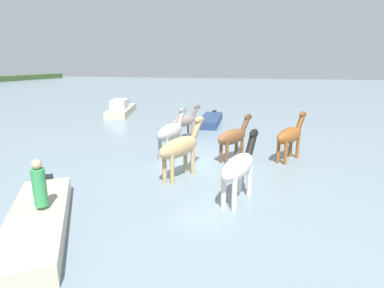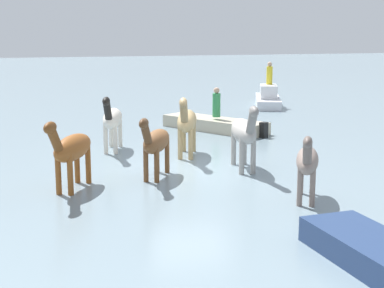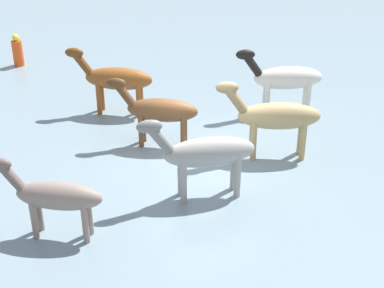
{
  "view_description": "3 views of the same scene",
  "coord_description": "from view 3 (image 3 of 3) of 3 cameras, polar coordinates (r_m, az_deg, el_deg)",
  "views": [
    {
      "loc": [
        -11.8,
        -2.43,
        4.01
      ],
      "look_at": [
        -0.0,
        0.48,
        0.78
      ],
      "focal_mm": 28.49,
      "sensor_mm": 36.0,
      "label": 1
    },
    {
      "loc": [
        16.02,
        -4.5,
        4.07
      ],
      "look_at": [
        -0.16,
        0.16,
        0.73
      ],
      "focal_mm": 54.23,
      "sensor_mm": 36.0,
      "label": 2
    },
    {
      "loc": [
        4.73,
        11.96,
        7.5
      ],
      "look_at": [
        0.59,
        0.95,
        1.07
      ],
      "focal_mm": 54.83,
      "sensor_mm": 36.0,
      "label": 3
    }
  ],
  "objects": [
    {
      "name": "horse_gray_outer",
      "position": [
        17.12,
        9.02,
        6.34
      ],
      "size": [
        2.55,
        1.13,
        1.98
      ],
      "rotation": [
        0.0,
        0.0,
        5.99
      ],
      "color": "silver",
      "rests_on": "ground_plane"
    },
    {
      "name": "horse_lead",
      "position": [
        14.69,
        8.11,
        2.69
      ],
      "size": [
        2.61,
        1.32,
        2.06
      ],
      "rotation": [
        0.0,
        0.0,
        5.93
      ],
      "color": "tan",
      "rests_on": "ground_plane"
    },
    {
      "name": "ground_plane",
      "position": [
        14.89,
        0.84,
        -1.56
      ],
      "size": [
        145.12,
        145.12,
        0.0
      ],
      "primitive_type": "plane",
      "color": "gray"
    },
    {
      "name": "horse_rear_stallion",
      "position": [
        17.06,
        -7.43,
        6.31
      ],
      "size": [
        2.4,
        1.53,
        1.96
      ],
      "rotation": [
        0.0,
        0.0,
        5.8
      ],
      "color": "brown",
      "rests_on": "ground_plane"
    },
    {
      "name": "horse_chestnut_trailing",
      "position": [
        15.15,
        -3.21,
        3.3
      ],
      "size": [
        2.26,
        1.45,
        1.84
      ],
      "rotation": [
        0.0,
        0.0,
        5.79
      ],
      "color": "brown",
      "rests_on": "ground_plane"
    },
    {
      "name": "horse_dun_straggler",
      "position": [
        12.92,
        1.3,
        -0.86
      ],
      "size": [
        2.66,
        0.94,
        2.05
      ],
      "rotation": [
        0.0,
        0.0,
        6.12
      ],
      "color": "#9E9993",
      "rests_on": "ground_plane"
    },
    {
      "name": "buoy_channel_marker",
      "position": [
        21.63,
        -16.6,
        8.63
      ],
      "size": [
        0.36,
        0.36,
        1.14
      ],
      "color": "#E54C19",
      "rests_on": "ground_plane"
    },
    {
      "name": "horse_dark_mare",
      "position": [
        12.05,
        -13.18,
        -4.94
      ],
      "size": [
        2.18,
        1.39,
        1.78
      ],
      "rotation": [
        0.0,
        0.0,
        5.79
      ],
      "color": "gray",
      "rests_on": "ground_plane"
    }
  ]
}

